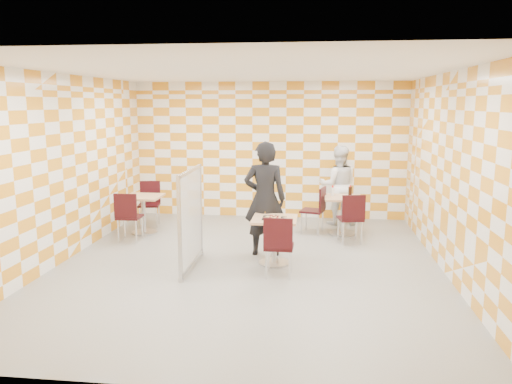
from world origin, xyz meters
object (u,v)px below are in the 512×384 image
second_table (343,209)px  chair_main_front (279,242)px  chair_second_side (317,207)px  chair_empty_near (128,213)px  empty_table (143,208)px  man_white (338,185)px  sport_bottle (333,191)px  chair_empty_far (150,200)px  man_dark (265,199)px  main_table (274,233)px  soda_bottle (350,192)px  chair_second_front (352,215)px  partition (191,218)px

second_table → chair_main_front: bearing=-111.9°
chair_main_front → second_table: bearing=68.1°
chair_second_side → chair_empty_near: 3.60m
empty_table → man_white: man_white is taller
chair_main_front → sport_bottle: bearing=72.6°
chair_main_front → chair_empty_far: same height
empty_table → man_dark: 2.78m
main_table → sport_bottle: size_ratio=3.75×
empty_table → man_dark: man_dark is taller
second_table → chair_second_side: size_ratio=0.81×
main_table → soda_bottle: size_ratio=3.26×
chair_main_front → chair_second_side: 2.68m
main_table → chair_second_side: 2.08m
second_table → empty_table: bearing=-174.7°
chair_main_front → chair_second_front: same height
partition → man_white: (2.38, 3.17, 0.04)m
chair_second_side → man_dark: man_dark is taller
chair_empty_far → man_dark: man_dark is taller
second_table → empty_table: size_ratio=1.00×
second_table → chair_empty_far: 3.99m
chair_main_front → empty_table: bearing=141.4°
chair_empty_near → sport_bottle: (3.75, 1.11, 0.29)m
main_table → second_table: (1.17, 1.97, 0.00)m
man_white → partition: bearing=49.1°
main_table → chair_second_front: size_ratio=0.81×
chair_empty_far → chair_main_front: bearing=-45.0°
empty_table → chair_empty_far: chair_empty_far is taller
sport_bottle → man_dark: bearing=-126.6°
second_table → sport_bottle: sport_bottle is taller
sport_bottle → soda_bottle: (0.33, -0.11, 0.01)m
man_dark → man_white: size_ratio=1.15×
empty_table → chair_second_front: (4.01, -0.30, 0.04)m
main_table → chair_main_front: size_ratio=0.81×
man_dark → soda_bottle: (1.50, 1.47, -0.11)m
sport_bottle → second_table: bearing=-27.8°
chair_second_front → man_dark: man_dark is taller
partition → man_white: 3.96m
chair_empty_far → sport_bottle: size_ratio=4.62×
man_dark → chair_empty_far: bearing=-37.5°
chair_second_side → sport_bottle: size_ratio=4.62×
partition → chair_second_side: bearing=49.9°
main_table → man_white: man_white is taller
partition → sport_bottle: partition is taller
partition → chair_empty_far: bearing=120.7°
chair_main_front → man_dark: (-0.32, 1.14, 0.42)m
empty_table → partition: partition is taller
main_table → chair_main_front: 0.66m
chair_second_side → partition: (-1.94, -2.30, 0.25)m
man_white → soda_bottle: bearing=98.0°
man_dark → man_white: man_dark is taller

